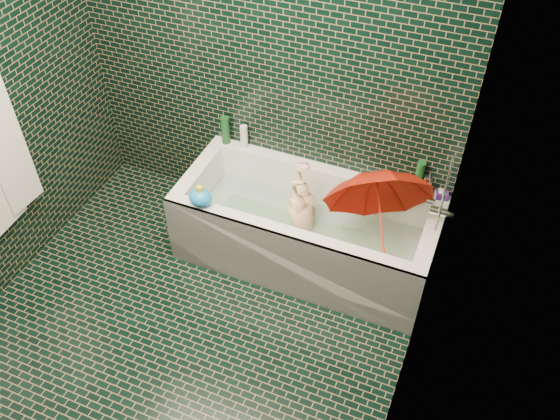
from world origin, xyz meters
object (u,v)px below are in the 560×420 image
at_px(bathtub, 305,236).
at_px(umbrella, 380,215).
at_px(child, 305,225).
at_px(bath_toy, 200,197).
at_px(rubber_duck, 404,187).

height_order(bathtub, umbrella, umbrella).
bearing_deg(bathtub, umbrella, -3.23).
distance_m(bathtub, child, 0.10).
distance_m(umbrella, bath_toy, 1.12).
bearing_deg(rubber_duck, bath_toy, -151.21).
xyz_separation_m(child, bath_toy, (-0.59, -0.31, 0.31)).
height_order(child, umbrella, umbrella).
xyz_separation_m(umbrella, bath_toy, (-1.09, -0.27, -0.00)).
distance_m(rubber_duck, bath_toy, 1.31).
relative_size(bathtub, umbrella, 2.57).
distance_m(bathtub, rubber_duck, 0.74).
height_order(bathtub, rubber_duck, rubber_duck).
bearing_deg(bath_toy, bathtub, 20.50).
bearing_deg(rubber_duck, umbrella, -100.06).
bearing_deg(bathtub, rubber_duck, 30.29).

